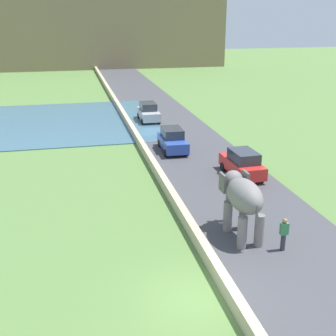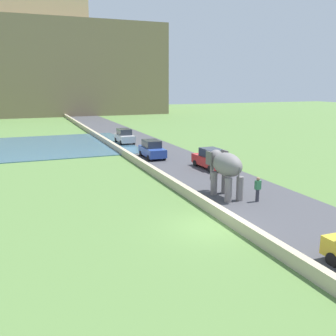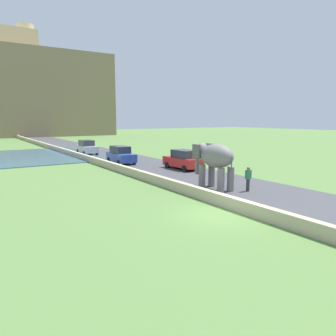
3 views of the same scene
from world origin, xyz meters
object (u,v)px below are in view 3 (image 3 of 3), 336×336
car_red (183,160)px  car_silver (87,147)px  elephant (214,159)px  person_beside_elephant (248,178)px  car_blue (121,155)px

car_red → car_silver: size_ratio=1.01×
elephant → car_red: bearing=67.9°
elephant → person_beside_elephant: size_ratio=2.14×
car_red → car_silver: same height
car_red → car_blue: 7.17m
elephant → person_beside_elephant: (1.36, -1.71, -1.16)m
car_blue → car_red: bearing=-63.9°
elephant → car_silver: bearing=90.0°
elephant → person_beside_elephant: elephant is taller
elephant → person_beside_elephant: 2.47m
car_blue → elephant: bearing=-90.0°
car_silver → car_blue: bearing=-90.0°
car_red → person_beside_elephant: bearing=-100.8°
car_red → car_blue: (-3.15, 6.44, 0.00)m
car_red → car_blue: same height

